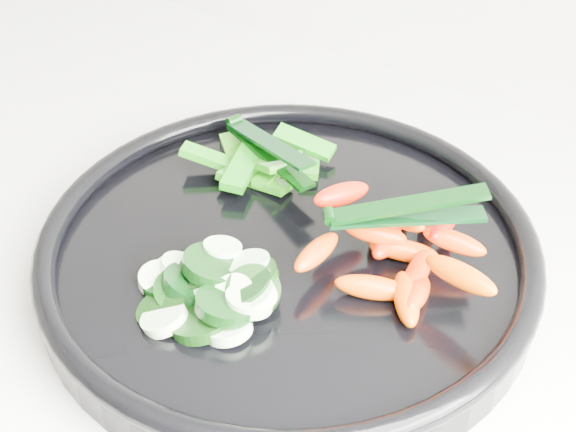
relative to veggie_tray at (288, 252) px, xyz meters
The scene contains 6 objects.
veggie_tray is the anchor object (origin of this frame).
cucumber_pile 0.07m from the veggie_tray, 104.59° to the right, with size 0.11×0.12×0.04m.
carrot_pile 0.08m from the veggie_tray, 20.23° to the left, with size 0.16×0.16×0.05m.
pepper_pile 0.10m from the veggie_tray, 137.80° to the left, with size 0.11×0.10×0.03m.
tong_carrot 0.10m from the veggie_tray, 20.60° to the left, with size 0.10×0.08×0.02m.
tong_pepper 0.10m from the veggie_tray, 134.10° to the left, with size 0.11×0.06×0.02m.
Camera 1 is at (0.87, 1.30, 1.35)m, focal length 50.00 mm.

